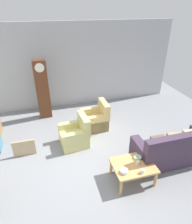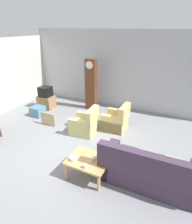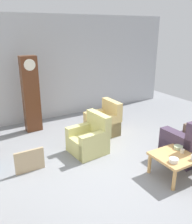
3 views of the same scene
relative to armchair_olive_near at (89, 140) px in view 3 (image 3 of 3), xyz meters
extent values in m
plane|color=gray|center=(0.31, -0.86, -0.31)|extent=(10.40, 10.40, 0.00)
cube|color=#ADAFB5|center=(0.31, 2.74, 1.29)|extent=(8.40, 0.16, 3.20)
cube|color=#423347|center=(1.44, -1.34, 0.03)|extent=(0.25, 0.84, 0.68)
cube|color=brown|center=(1.88, -1.29, 0.31)|extent=(0.36, 0.13, 0.36)
cube|color=#CCC67A|center=(-0.05, 0.00, -0.11)|extent=(0.83, 0.83, 0.40)
cube|color=#CCC67A|center=(0.27, 0.02, 0.35)|extent=(0.25, 0.77, 0.52)
cube|color=#CCC67A|center=(-0.08, 0.29, -0.01)|extent=(0.77, 0.23, 0.60)
cube|color=#CCC67A|center=(-0.02, -0.30, -0.01)|extent=(0.77, 0.23, 0.60)
cube|color=#D8B973|center=(0.79, 0.72, -0.11)|extent=(0.76, 0.76, 0.40)
cube|color=#D8B973|center=(1.11, 0.72, 0.35)|extent=(0.18, 0.76, 0.52)
cube|color=#D8B973|center=(0.79, 1.02, -0.01)|extent=(0.76, 0.16, 0.60)
cube|color=#D8B973|center=(0.79, 0.42, -0.01)|extent=(0.76, 0.16, 0.60)
cube|color=tan|center=(1.06, -1.71, 0.13)|extent=(0.96, 0.76, 0.05)
cylinder|color=tan|center=(0.63, -2.04, -0.10)|extent=(0.07, 0.07, 0.41)
cylinder|color=tan|center=(0.63, -1.39, -0.10)|extent=(0.07, 0.07, 0.41)
cylinder|color=tan|center=(1.48, -1.39, -0.10)|extent=(0.07, 0.07, 0.41)
cube|color=#562D19|center=(-0.77, 1.95, 0.75)|extent=(0.44, 0.28, 2.11)
cylinder|color=silver|center=(-0.77, 1.79, 1.59)|extent=(0.30, 0.02, 0.30)
cube|color=tan|center=(-1.45, -0.12, -0.07)|extent=(0.60, 0.05, 0.48)
cylinder|color=white|center=(1.43, -1.43, 0.19)|extent=(0.08, 0.08, 0.08)
cylinder|color=beige|center=(1.16, -1.71, 0.20)|extent=(0.08, 0.08, 0.08)
cylinder|color=white|center=(0.75, -1.88, 0.19)|extent=(0.17, 0.17, 0.07)
cylinder|color=#B2C69E|center=(1.24, -1.55, 0.18)|extent=(0.19, 0.19, 0.06)
camera|label=1|loc=(-0.70, -4.75, 3.43)|focal=31.64mm
camera|label=2|loc=(2.79, -4.84, 3.00)|focal=30.55mm
camera|label=3|loc=(-2.43, -4.50, 2.50)|focal=38.51mm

